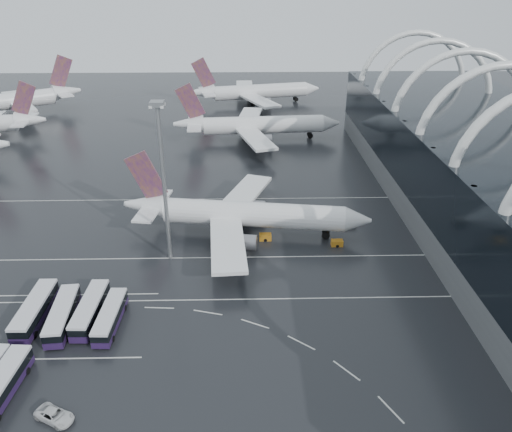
{
  "coord_description": "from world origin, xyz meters",
  "views": [
    {
      "loc": [
        5.43,
        -72.6,
        51.0
      ],
      "look_at": [
        7.52,
        16.17,
        7.0
      ],
      "focal_mm": 35.0,
      "sensor_mm": 36.0,
      "label": 1
    }
  ],
  "objects_px": {
    "gse_cart_belly_a": "(337,243)",
    "gse_cart_belly_d": "(351,222)",
    "bus_row_near_b": "(62,315)",
    "gse_cart_belly_e": "(290,211)",
    "jet_remote_far": "(20,100)",
    "bus_row_near_d": "(110,317)",
    "airliner_main": "(241,214)",
    "airliner_gate_b": "(255,126)",
    "bus_row_near_c": "(90,309)",
    "floodlight_mast": "(162,165)",
    "van_curve_a": "(54,415)",
    "bus_row_near_a": "(35,310)",
    "airliner_gate_c": "(254,92)",
    "gse_cart_belly_c": "(265,237)",
    "bus_row_far_b": "(1,386)"
  },
  "relations": [
    {
      "from": "bus_row_near_a",
      "to": "bus_row_far_b",
      "type": "xyz_separation_m",
      "value": [
        1.62,
        -16.28,
        -0.1
      ]
    },
    {
      "from": "airliner_gate_b",
      "to": "van_curve_a",
      "type": "bearing_deg",
      "value": -107.31
    },
    {
      "from": "bus_row_near_a",
      "to": "bus_row_near_d",
      "type": "relative_size",
      "value": 1.12
    },
    {
      "from": "bus_row_near_a",
      "to": "gse_cart_belly_a",
      "type": "distance_m",
      "value": 57.53
    },
    {
      "from": "bus_row_near_d",
      "to": "bus_row_far_b",
      "type": "bearing_deg",
      "value": 145.12
    },
    {
      "from": "gse_cart_belly_a",
      "to": "gse_cart_belly_d",
      "type": "distance_m",
      "value": 10.24
    },
    {
      "from": "bus_row_near_d",
      "to": "bus_row_near_b",
      "type": "bearing_deg",
      "value": 88.4
    },
    {
      "from": "bus_row_far_b",
      "to": "floodlight_mast",
      "type": "distance_m",
      "value": 43.12
    },
    {
      "from": "airliner_gate_b",
      "to": "bus_row_near_c",
      "type": "bearing_deg",
      "value": -110.63
    },
    {
      "from": "bus_row_near_a",
      "to": "jet_remote_far",
      "type": "bearing_deg",
      "value": 22.63
    },
    {
      "from": "van_curve_a",
      "to": "floodlight_mast",
      "type": "bearing_deg",
      "value": 13.62
    },
    {
      "from": "airliner_main",
      "to": "gse_cart_belly_d",
      "type": "xyz_separation_m",
      "value": [
        24.29,
        3.17,
        -3.82
      ]
    },
    {
      "from": "bus_row_near_a",
      "to": "bus_row_far_b",
      "type": "height_order",
      "value": "bus_row_near_a"
    },
    {
      "from": "van_curve_a",
      "to": "bus_row_near_d",
      "type": "bearing_deg",
      "value": 18.99
    },
    {
      "from": "airliner_gate_b",
      "to": "bus_row_far_b",
      "type": "xyz_separation_m",
      "value": [
        -35.82,
        -110.78,
        -3.04
      ]
    },
    {
      "from": "jet_remote_far",
      "to": "bus_row_near_d",
      "type": "relative_size",
      "value": 3.65
    },
    {
      "from": "bus_row_near_b",
      "to": "floodlight_mast",
      "type": "distance_m",
      "value": 30.44
    },
    {
      "from": "gse_cart_belly_d",
      "to": "airliner_gate_b",
      "type": "bearing_deg",
      "value": 107.71
    },
    {
      "from": "airliner_gate_c",
      "to": "airliner_gate_b",
      "type": "bearing_deg",
      "value": -103.2
    },
    {
      "from": "bus_row_near_a",
      "to": "airliner_gate_b",
      "type": "bearing_deg",
      "value": -21.2
    },
    {
      "from": "bus_row_near_b",
      "to": "gse_cart_belly_d",
      "type": "distance_m",
      "value": 62.23
    },
    {
      "from": "jet_remote_far",
      "to": "bus_row_far_b",
      "type": "xyz_separation_m",
      "value": [
        54.65,
        -146.13,
        -3.72
      ]
    },
    {
      "from": "bus_row_near_b",
      "to": "van_curve_a",
      "type": "bearing_deg",
      "value": -170.07
    },
    {
      "from": "van_curve_a",
      "to": "gse_cart_belly_d",
      "type": "height_order",
      "value": "van_curve_a"
    },
    {
      "from": "airliner_gate_c",
      "to": "bus_row_near_c",
      "type": "xyz_separation_m",
      "value": [
        -29.18,
        -143.5,
        -3.2
      ]
    },
    {
      "from": "airliner_gate_c",
      "to": "bus_row_near_b",
      "type": "height_order",
      "value": "airliner_gate_c"
    },
    {
      "from": "bus_row_near_b",
      "to": "gse_cart_belly_e",
      "type": "bearing_deg",
      "value": -49.88
    },
    {
      "from": "airliner_gate_b",
      "to": "gse_cart_belly_c",
      "type": "relative_size",
      "value": 21.9
    },
    {
      "from": "bus_row_near_a",
      "to": "bus_row_near_b",
      "type": "bearing_deg",
      "value": -104.32
    },
    {
      "from": "airliner_main",
      "to": "gse_cart_belly_e",
      "type": "xyz_separation_m",
      "value": [
        11.24,
        9.21,
        -3.81
      ]
    },
    {
      "from": "jet_remote_far",
      "to": "floodlight_mast",
      "type": "distance_m",
      "value": 133.13
    },
    {
      "from": "bus_row_far_b",
      "to": "van_curve_a",
      "type": "xyz_separation_m",
      "value": [
        8.16,
        -4.07,
        -1.01
      ]
    },
    {
      "from": "airliner_gate_b",
      "to": "floodlight_mast",
      "type": "xyz_separation_m",
      "value": [
        -18.25,
        -75.6,
        14.67
      ]
    },
    {
      "from": "jet_remote_far",
      "to": "gse_cart_belly_e",
      "type": "distance_m",
      "value": 133.94
    },
    {
      "from": "airliner_gate_b",
      "to": "bus_row_near_c",
      "type": "distance_m",
      "value": 98.72
    },
    {
      "from": "airliner_main",
      "to": "gse_cart_belly_a",
      "type": "relative_size",
      "value": 22.13
    },
    {
      "from": "floodlight_mast",
      "to": "gse_cart_belly_d",
      "type": "height_order",
      "value": "floodlight_mast"
    },
    {
      "from": "gse_cart_belly_a",
      "to": "gse_cart_belly_d",
      "type": "xyz_separation_m",
      "value": [
        4.61,
        9.14,
        0.01
      ]
    },
    {
      "from": "bus_row_near_a",
      "to": "bus_row_near_b",
      "type": "xyz_separation_m",
      "value": [
        4.8,
        -1.26,
        -0.07
      ]
    },
    {
      "from": "airliner_gate_b",
      "to": "bus_row_near_d",
      "type": "relative_size",
      "value": 4.53
    },
    {
      "from": "bus_row_far_b",
      "to": "gse_cart_belly_e",
      "type": "relative_size",
      "value": 5.35
    },
    {
      "from": "bus_row_far_b",
      "to": "jet_remote_far",
      "type": "bearing_deg",
      "value": 24.06
    },
    {
      "from": "bus_row_near_b",
      "to": "floodlight_mast",
      "type": "bearing_deg",
      "value": -40.22
    },
    {
      "from": "gse_cart_belly_d",
      "to": "gse_cart_belly_a",
      "type": "bearing_deg",
      "value": -116.75
    },
    {
      "from": "airliner_gate_b",
      "to": "bus_row_far_b",
      "type": "relative_size",
      "value": 4.22
    },
    {
      "from": "gse_cart_belly_c",
      "to": "gse_cart_belly_d",
      "type": "relative_size",
      "value": 1.04
    },
    {
      "from": "jet_remote_far",
      "to": "floodlight_mast",
      "type": "xyz_separation_m",
      "value": [
        72.23,
        -110.96,
        13.99
      ]
    },
    {
      "from": "jet_remote_far",
      "to": "bus_row_near_a",
      "type": "distance_m",
      "value": 140.31
    },
    {
      "from": "bus_row_near_d",
      "to": "van_curve_a",
      "type": "xyz_separation_m",
      "value": [
        -2.66,
        -18.65,
        -0.9
      ]
    },
    {
      "from": "floodlight_mast",
      "to": "gse_cart_belly_d",
      "type": "bearing_deg",
      "value": 18.9
    }
  ]
}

